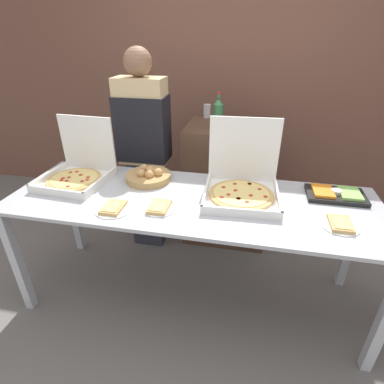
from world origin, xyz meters
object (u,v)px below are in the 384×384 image
at_px(soda_bottle, 218,113).
at_px(person_server_vest, 144,145).
at_px(paper_plate_front_center, 159,207).
at_px(paper_plate_front_right, 113,208).
at_px(bread_basket, 148,176).
at_px(paper_plate_front_left, 341,224).
at_px(soda_can_colored, 234,125).
at_px(soda_can_silver, 207,111).
at_px(pizza_box_near_left, 78,170).
at_px(veggie_tray, 336,194).
at_px(pizza_box_far_left, 242,183).

xyz_separation_m(soda_bottle, person_server_vest, (-0.60, -0.19, -0.26)).
height_order(paper_plate_front_center, person_server_vest, person_server_vest).
bearing_deg(paper_plate_front_right, bread_basket, 80.54).
height_order(paper_plate_front_left, soda_can_colored, soda_can_colored).
height_order(paper_plate_front_right, soda_bottle, soda_bottle).
bearing_deg(soda_can_silver, paper_plate_front_center, -93.45).
xyz_separation_m(pizza_box_near_left, paper_plate_front_left, (1.77, -0.25, -0.07)).
relative_size(paper_plate_front_center, veggie_tray, 0.55).
distance_m(pizza_box_far_left, bread_basket, 0.69).
height_order(paper_plate_front_right, soda_can_colored, soda_can_colored).
bearing_deg(pizza_box_near_left, paper_plate_front_left, -4.72).
relative_size(pizza_box_far_left, paper_plate_front_left, 2.48).
xyz_separation_m(soda_bottle, soda_can_silver, (-0.15, 0.34, -0.07)).
distance_m(pizza_box_near_left, soda_bottle, 1.21).
bearing_deg(soda_can_colored, soda_can_silver, 122.67).
bearing_deg(paper_plate_front_center, soda_can_colored, 66.92).
distance_m(bread_basket, person_server_vest, 0.45).
xyz_separation_m(bread_basket, soda_bottle, (0.43, 0.60, 0.35)).
distance_m(soda_bottle, person_server_vest, 0.68).
relative_size(paper_plate_front_center, soda_bottle, 0.70).
relative_size(pizza_box_far_left, soda_can_colored, 4.22).
distance_m(soda_can_silver, person_server_vest, 0.72).
relative_size(paper_plate_front_left, soda_bottle, 0.72).
distance_m(pizza_box_near_left, soda_can_colored, 1.25).
distance_m(paper_plate_front_right, soda_bottle, 1.22).
distance_m(paper_plate_front_center, person_server_vest, 0.89).
bearing_deg(soda_can_colored, paper_plate_front_left, -50.74).
height_order(paper_plate_front_center, bread_basket, bread_basket).
xyz_separation_m(pizza_box_far_left, paper_plate_front_center, (-0.49, -0.30, -0.07)).
relative_size(pizza_box_far_left, paper_plate_front_center, 2.55).
xyz_separation_m(bread_basket, person_server_vest, (-0.17, 0.41, 0.09)).
xyz_separation_m(paper_plate_front_center, veggie_tray, (1.10, 0.39, 0.01)).
xyz_separation_m(paper_plate_front_center, soda_can_colored, (0.37, 0.87, 0.30)).
distance_m(paper_plate_front_left, soda_can_silver, 1.65).
relative_size(pizza_box_near_left, soda_can_colored, 3.87).
relative_size(pizza_box_near_left, person_server_vest, 0.27).
bearing_deg(paper_plate_front_left, soda_can_silver, 127.08).
xyz_separation_m(paper_plate_front_right, veggie_tray, (1.38, 0.45, 0.01)).
bearing_deg(soda_can_silver, soda_can_colored, -57.33).
distance_m(bread_basket, soda_bottle, 0.82).
relative_size(paper_plate_front_center, paper_plate_front_left, 0.97).
height_order(bread_basket, soda_can_colored, soda_can_colored).
relative_size(paper_plate_front_center, person_server_vest, 0.12).
distance_m(bread_basket, soda_can_colored, 0.80).
bearing_deg(soda_can_colored, pizza_box_far_left, -78.65).
xyz_separation_m(pizza_box_far_left, veggie_tray, (0.62, 0.08, -0.06)).
height_order(pizza_box_far_left, veggie_tray, pizza_box_far_left).
distance_m(veggie_tray, soda_can_silver, 1.42).
xyz_separation_m(bread_basket, soda_can_silver, (0.28, 0.94, 0.28)).
bearing_deg(pizza_box_near_left, pizza_box_far_left, 4.44).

